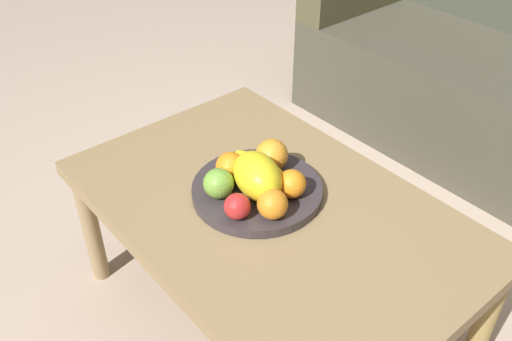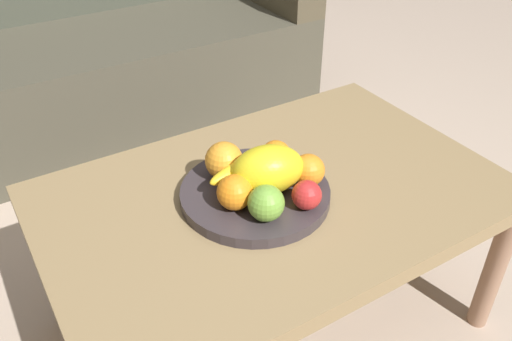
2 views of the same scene
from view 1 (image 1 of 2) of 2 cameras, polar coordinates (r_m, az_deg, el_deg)
ground_plane at (r=1.65m, az=1.27°, el=-14.93°), size 8.00×8.00×0.00m
coffee_table at (r=1.37m, az=1.48°, el=-5.02°), size 1.00×0.65×0.43m
fruit_bowl at (r=1.36m, az=-0.00°, el=-2.10°), size 0.32×0.32×0.03m
melon_large_front at (r=1.30m, az=0.16°, el=-0.56°), size 0.18×0.14×0.10m
orange_front at (r=1.31m, az=3.68°, el=-1.37°), size 0.07×0.07×0.07m
orange_left at (r=1.39m, az=1.62°, el=1.59°), size 0.08×0.08×0.08m
orange_right at (r=1.36m, az=-2.64°, el=0.41°), size 0.07×0.07×0.07m
orange_back at (r=1.25m, az=1.71°, el=-3.46°), size 0.07×0.07×0.07m
apple_front at (r=1.25m, az=-1.95°, el=-3.71°), size 0.06×0.06×0.06m
apple_left at (r=1.31m, az=-3.86°, el=-1.33°), size 0.07×0.07×0.07m
banana_bunch at (r=1.36m, az=0.62°, el=0.14°), size 0.17×0.16×0.06m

